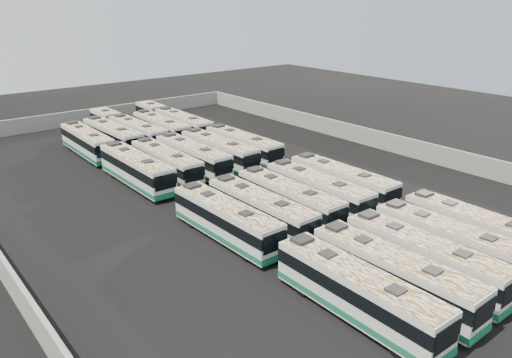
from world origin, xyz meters
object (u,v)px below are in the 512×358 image
bus_midfront_far_left (226,220)px  bus_front_left (394,274)px  bus_midfront_right (318,191)px  bus_midback_far_right (243,146)px  bus_front_far_right (477,231)px  bus_midfront_center (289,199)px  bus_front_right (451,243)px  bus_midfront_far_right (342,182)px  bus_midback_center (193,157)px  bus_midfront_left (261,210)px  bus_back_right (161,129)px  bus_front_far_left (358,292)px  bus_back_far_left (87,142)px  bus_front_center (424,258)px  bus_midback_far_left (137,169)px  bus_midback_left (166,163)px  bus_back_far_right (172,121)px  bus_midback_right (219,151)px  bus_back_center (127,129)px  bus_back_left (113,137)px

bus_midfront_far_left → bus_front_left: bearing=-76.5°
bus_midfront_far_left → bus_midfront_right: bus_midfront_right is taller
bus_midback_far_right → bus_front_far_right: bearing=-90.2°
bus_midfront_center → bus_front_right: bearing=-74.8°
bus_midfront_far_right → bus_midback_center: bearing=113.7°
bus_midfront_left → bus_back_right: (6.66, 28.61, 0.04)m
bus_back_right → bus_front_far_left: bearing=-101.9°
bus_front_left → bus_back_right: bus_back_right is taller
bus_front_far_right → bus_midfront_far_right: bearing=91.7°
bus_front_right → bus_midfront_far_left: (-9.94, 13.09, -0.01)m
bus_front_right → bus_back_far_left: 42.46m
bus_front_center → bus_midback_far_left: bearing=103.3°
bus_midback_left → bus_back_far_right: size_ratio=0.63×
bus_midfront_far_right → bus_front_right: bearing=-103.9°
bus_front_far_left → bus_back_far_right: size_ratio=0.64×
bus_front_far_left → bus_midfront_center: 14.55m
bus_front_center → bus_midfront_far_right: size_ratio=1.00×
bus_midback_left → bus_front_far_right: bearing=-69.7°
bus_front_right → bus_midback_center: bus_midback_center is taller
bus_front_left → bus_front_far_right: size_ratio=1.02×
bus_midback_far_left → bus_midfront_right: bearing=-57.6°
bus_midfront_far_left → bus_midback_center: bearing=66.2°
bus_midback_far_right → bus_midfront_center: bearing=-114.1°
bus_front_far_left → bus_front_far_right: bus_front_far_left is taller
bus_midfront_center → bus_midback_far_right: bus_midback_far_right is taller
bus_front_far_right → bus_midfront_far_right: 13.16m
bus_front_far_right → bus_midback_right: size_ratio=0.98×
bus_front_right → bus_back_far_right: bus_back_far_right is taller
bus_midfront_left → bus_midback_right: size_ratio=0.97×
bus_midfront_right → bus_back_center: size_ratio=0.65×
bus_midfront_far_right → bus_midback_far_right: (0.05, 15.20, 0.02)m
bus_front_center → bus_midback_far_right: (6.68, 28.31, 0.01)m
bus_back_left → bus_front_right: bearing=-82.3°
bus_front_left → bus_midback_left: bearing=89.7°
bus_midback_center → bus_midfront_far_right: bearing=-66.8°
bus_midfront_right → bus_back_right: bearing=91.2°
bus_front_center → bus_midfront_far_left: 14.71m
bus_midfront_left → bus_back_far_left: (-3.26, 28.45, 0.01)m
bus_front_far_left → bus_midfront_left: bearing=77.0°
bus_midfront_far_left → bus_back_left: size_ratio=0.95×
bus_midfront_right → bus_midback_left: (-6.48, 15.56, -0.02)m
bus_front_left → bus_back_right: size_ratio=0.99×
bus_midback_center → bus_back_far_right: size_ratio=0.64×
bus_midfront_far_right → bus_back_right: (-3.32, 28.39, 0.02)m
bus_back_center → bus_midback_far_right: bearing=-68.6°
bus_midfront_far_left → bus_back_far_left: bus_back_far_left is taller
bus_midfront_center → bus_midback_far_left: size_ratio=0.96×
bus_front_center → bus_front_right: bus_front_center is taller
bus_front_far_left → bus_back_far_left: (-0.08, 41.23, -0.02)m
bus_back_right → bus_back_left: bearing=-179.1°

